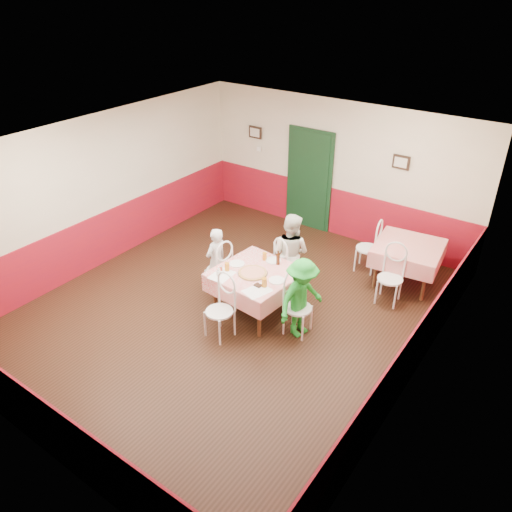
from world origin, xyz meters
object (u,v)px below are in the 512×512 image
Objects in this scene: chair_left at (219,270)px; chair_far at (288,267)px; main_table at (256,292)px; diner_right at (301,298)px; chair_right at (298,308)px; wallet at (258,285)px; chair_near at (219,312)px; diner_left at (216,261)px; second_table at (406,264)px; chair_second_b at (390,279)px; glass_b at (264,282)px; pizza at (253,273)px; beer_bottle at (278,258)px; diner_far at (290,253)px; glass_c at (265,256)px; chair_second_a at (367,248)px; glass_a at (227,267)px.

chair_far is at bearing 139.03° from chair_left.
diner_right is at bearing -5.27° from main_table.
wallet is (-0.59, -0.24, 0.32)m from chair_right.
chair_near is 0.74× the size of diner_left.
chair_second_b is (0.00, -0.75, 0.08)m from second_table.
glass_b is 0.11m from wallet.
main_table is 2.70× the size of pizza.
second_table is 2.13m from chair_far.
wallet is at bearing -81.43° from beer_bottle.
diner_far reaches higher than diner_right.
chair_near is (-1.74, -3.12, 0.08)m from second_table.
chair_left is at bearing 169.74° from pizza.
second_table is at bearing 83.27° from chair_second_b.
chair_near is at bearing -117.22° from wallet.
pizza is 0.48m from glass_c.
diner_right reaches higher than chair_far.
chair_left is 1.22m from wallet.
pizza is 3.08× the size of glass_b.
chair_near is at bearing 140.70° from diner_right.
pizza is at bearing -28.39° from chair_second_a.
chair_right reaches higher than glass_c.
diner_right is (-0.77, -2.35, 0.28)m from second_table.
chair_second_b is at bearing -160.55° from diner_far.
pizza is 0.37× the size of diner_left.
chair_far is 1.00× the size of chair_second_a.
diner_right reaches higher than glass_b.
glass_b is at bearing -133.11° from chair_second_b.
chair_near is at bearing -88.78° from glass_c.
chair_second_b reaches higher than glass_c.
diner_left is 0.84× the size of diner_far.
beer_bottle reaches higher than chair_near.
chair_left is 1.00× the size of chair_second_b.
chair_near is at bearing -94.82° from pizza.
chair_left is at bearing 39.37° from diner_far.
main_table is at bearing 78.87° from chair_right.
chair_second_a reaches higher than glass_a.
glass_a is at bearing -115.05° from glass_c.
chair_right is at bearing -34.60° from beer_bottle.
chair_left is 1.30m from glass_b.
glass_c is at bearing 86.49° from chair_far.
diner_right is (0.97, 0.76, 0.21)m from chair_near.
second_table is at bearing 54.35° from pizza.
diner_right reaches higher than wallet.
wallet is (1.11, -0.39, 0.32)m from chair_left.
chair_right is 1.20m from chair_far.
pizza is at bearing 84.72° from diner_left.
glass_c is at bearing 124.31° from glass_b.
glass_a is (-0.32, 0.61, 0.38)m from chair_near.
diner_left is (-0.97, -0.76, 0.16)m from chair_far.
second_table is at bearing 51.00° from beer_bottle.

